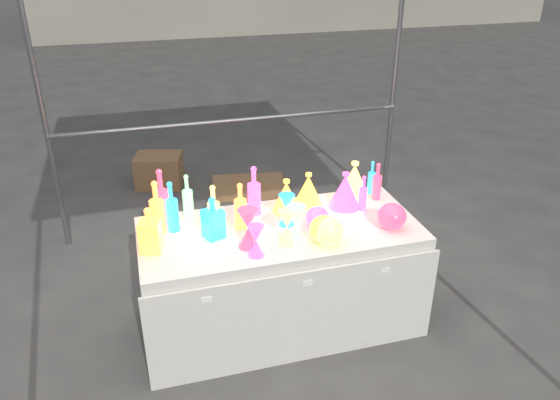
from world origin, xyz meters
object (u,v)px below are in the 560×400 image
object	(u,v)px
display_table	(280,277)
cardboard_box_closed	(159,170)
decanter_0	(150,230)
lampshade_0	(286,195)
hourglass_0	(248,228)
bottle_0	(157,207)
globe_0	(325,231)

from	to	relation	value
display_table	cardboard_box_closed	bearing A→B (deg)	103.97
decanter_0	lampshade_0	bearing A→B (deg)	31.49
decanter_0	hourglass_0	world-z (taller)	decanter_0
hourglass_0	bottle_0	bearing A→B (deg)	147.44
bottle_0	lampshade_0	xyz separation A→B (m)	(0.86, 0.06, -0.06)
bottle_0	globe_0	distance (m)	1.05
decanter_0	lampshade_0	distance (m)	0.96
decanter_0	bottle_0	bearing A→B (deg)	89.01
cardboard_box_closed	hourglass_0	world-z (taller)	hourglass_0
decanter_0	hourglass_0	distance (m)	0.58
display_table	bottle_0	world-z (taller)	bottle_0
display_table	decanter_0	xyz separation A→B (m)	(-0.81, -0.05, 0.52)
lampshade_0	globe_0	bearing A→B (deg)	-89.51
cardboard_box_closed	bottle_0	bearing A→B (deg)	-77.80
cardboard_box_closed	decanter_0	world-z (taller)	decanter_0
bottle_0	lampshade_0	bearing A→B (deg)	4.08
bottle_0	decanter_0	world-z (taller)	bottle_0
display_table	bottle_0	bearing A→B (deg)	167.63
display_table	cardboard_box_closed	size ratio (longest dim) A/B	3.91
display_table	globe_0	world-z (taller)	globe_0
display_table	globe_0	distance (m)	0.55
display_table	decanter_0	distance (m)	0.97
hourglass_0	globe_0	world-z (taller)	hourglass_0
cardboard_box_closed	bottle_0	world-z (taller)	bottle_0
display_table	decanter_0	world-z (taller)	decanter_0
lampshade_0	decanter_0	bearing A→B (deg)	-176.34
globe_0	display_table	bearing A→B (deg)	133.37
globe_0	lampshade_0	bearing A→B (deg)	103.64
cardboard_box_closed	globe_0	distance (m)	2.95
cardboard_box_closed	lampshade_0	distance (m)	2.51
cardboard_box_closed	decanter_0	size ratio (longest dim) A/B	1.63
cardboard_box_closed	lampshade_0	size ratio (longest dim) A/B	2.04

